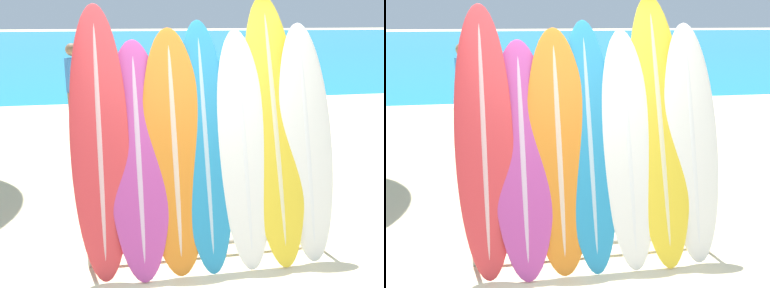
# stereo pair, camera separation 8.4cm
# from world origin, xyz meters

# --- Properties ---
(ocean_water) EXTENTS (120.00, 60.00, 0.01)m
(ocean_water) POSITION_xyz_m (0.00, 37.88, 0.00)
(ocean_water) COLOR teal
(ocean_water) RESTS_ON ground_plane
(surfboard_rack) EXTENTS (2.25, 0.04, 0.87)m
(surfboard_rack) POSITION_xyz_m (0.10, 0.80, 0.47)
(surfboard_rack) COLOR gray
(surfboard_rack) RESTS_ON ground_plane
(surfboard_slot_0) EXTENTS (0.51, 0.80, 2.34)m
(surfboard_slot_0) POSITION_xyz_m (-0.85, 0.86, 1.17)
(surfboard_slot_0) COLOR red
(surfboard_slot_0) RESTS_ON ground_plane
(surfboard_slot_1) EXTENTS (0.55, 0.88, 2.03)m
(surfboard_slot_1) POSITION_xyz_m (-0.52, 0.83, 1.01)
(surfboard_slot_1) COLOR #B23D8E
(surfboard_slot_1) RESTS_ON ground_plane
(surfboard_slot_2) EXTENTS (0.57, 0.82, 2.13)m
(surfboard_slot_2) POSITION_xyz_m (-0.20, 0.85, 1.06)
(surfboard_slot_2) COLOR orange
(surfboard_slot_2) RESTS_ON ground_plane
(surfboard_slot_3) EXTENTS (0.49, 0.90, 2.20)m
(surfboard_slot_3) POSITION_xyz_m (0.09, 0.87, 1.10)
(surfboard_slot_3) COLOR teal
(surfboard_slot_3) RESTS_ON ground_plane
(surfboard_slot_4) EXTENTS (0.49, 0.87, 2.11)m
(surfboard_slot_4) POSITION_xyz_m (0.44, 0.84, 1.06)
(surfboard_slot_4) COLOR silver
(surfboard_slot_4) RESTS_ON ground_plane
(surfboard_slot_5) EXTENTS (0.55, 1.06, 2.43)m
(surfboard_slot_5) POSITION_xyz_m (0.76, 0.91, 1.22)
(surfboard_slot_5) COLOR yellow
(surfboard_slot_5) RESTS_ON ground_plane
(surfboard_slot_6) EXTENTS (0.52, 0.81, 2.17)m
(surfboard_slot_6) POSITION_xyz_m (1.06, 0.84, 1.08)
(surfboard_slot_6) COLOR silver
(surfboard_slot_6) RESTS_ON ground_plane
(person_near_water) EXTENTS (0.30, 0.27, 1.74)m
(person_near_water) POSITION_xyz_m (-1.37, 5.76, 0.95)
(person_near_water) COLOR #846047
(person_near_water) RESTS_ON ground_plane
(person_mid_beach) EXTENTS (0.29, 0.29, 1.73)m
(person_mid_beach) POSITION_xyz_m (-0.73, 2.83, 0.94)
(person_mid_beach) COLOR tan
(person_mid_beach) RESTS_ON ground_plane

